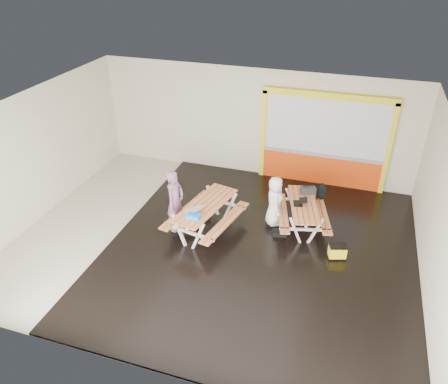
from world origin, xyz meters
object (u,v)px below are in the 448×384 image
(picnic_table_left, at_px, (206,211))
(laptop_left, at_px, (194,210))
(picnic_table_right, at_px, (303,209))
(person_left, at_px, (175,201))
(laptop_right, at_px, (300,202))
(dark_case, at_px, (279,233))
(backpack, at_px, (321,191))
(person_right, at_px, (275,201))
(toolbox, at_px, (308,190))
(blue_pouch, at_px, (193,216))
(fluke_bag, at_px, (337,252))

(picnic_table_left, height_order, laptop_left, laptop_left)
(picnic_table_right, distance_m, person_left, 3.38)
(laptop_left, relative_size, laptop_right, 1.22)
(dark_case, bearing_deg, backpack, 60.56)
(picnic_table_left, bearing_deg, laptop_right, 21.85)
(person_right, distance_m, laptop_left, 2.19)
(picnic_table_left, xyz_separation_m, laptop_left, (-0.16, -0.42, 0.26))
(picnic_table_left, relative_size, laptop_left, 4.78)
(laptop_left, distance_m, dark_case, 2.37)
(laptop_right, xyz_separation_m, dark_case, (-0.39, -0.52, -0.70))
(picnic_table_left, distance_m, person_right, 1.84)
(picnic_table_left, xyz_separation_m, toolbox, (2.41, 1.54, 0.21))
(picnic_table_left, relative_size, dark_case, 6.75)
(laptop_right, height_order, blue_pouch, blue_pouch)
(picnic_table_left, relative_size, person_right, 1.74)
(picnic_table_left, relative_size, picnic_table_right, 1.10)
(laptop_left, xyz_separation_m, laptop_right, (2.46, 1.34, -0.10))
(backpack, bearing_deg, person_right, -135.61)
(person_left, distance_m, dark_case, 2.86)
(laptop_left, bearing_deg, person_right, 34.03)
(laptop_right, height_order, dark_case, laptop_right)
(toolbox, height_order, backpack, toolbox)
(person_right, distance_m, toolbox, 1.06)
(backpack, relative_size, dark_case, 1.12)
(blue_pouch, bearing_deg, laptop_right, 33.68)
(laptop_right, bearing_deg, toolbox, 79.57)
(fluke_bag, bearing_deg, blue_pouch, -170.89)
(picnic_table_left, bearing_deg, fluke_bag, -1.67)
(laptop_right, xyz_separation_m, blue_pouch, (-2.37, -1.58, 0.09))
(person_left, height_order, laptop_left, person_left)
(picnic_table_left, xyz_separation_m, dark_case, (1.91, 0.40, -0.54))
(person_left, bearing_deg, picnic_table_left, -73.38)
(picnic_table_left, distance_m, picnic_table_right, 2.58)
(person_right, bearing_deg, person_left, 93.33)
(picnic_table_right, distance_m, laptop_left, 2.93)
(person_left, xyz_separation_m, toolbox, (3.20, 1.68, -0.04))
(person_left, bearing_deg, laptop_left, -107.40)
(laptop_left, height_order, toolbox, laptop_left)
(person_left, distance_m, fluke_bag, 4.27)
(fluke_bag, bearing_deg, laptop_right, 137.96)
(laptop_left, height_order, fluke_bag, laptop_left)
(picnic_table_left, distance_m, laptop_left, 0.52)
(blue_pouch, xyz_separation_m, fluke_bag, (3.50, 0.56, -0.68))
(picnic_table_right, xyz_separation_m, laptop_left, (-2.55, -1.39, 0.33))
(toolbox, bearing_deg, laptop_right, -100.43)
(picnic_table_right, height_order, person_right, person_right)
(person_left, xyz_separation_m, fluke_bag, (4.22, 0.04, -0.68))
(person_right, distance_m, backpack, 1.54)
(person_right, bearing_deg, dark_case, -165.58)
(person_left, distance_m, person_right, 2.62)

